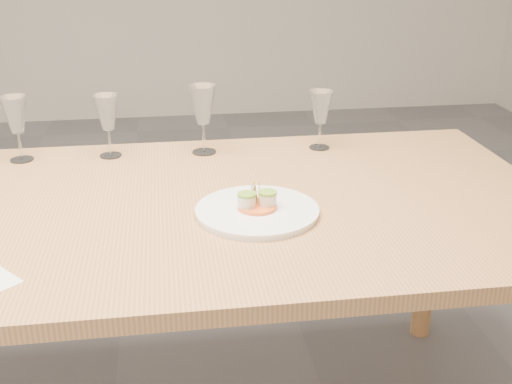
{
  "coord_description": "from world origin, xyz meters",
  "views": [
    {
      "loc": [
        0.21,
        -1.49,
        1.39
      ],
      "look_at": [
        0.42,
        -0.08,
        0.8
      ],
      "focal_mm": 45.0,
      "sensor_mm": 36.0,
      "label": 1
    }
  ],
  "objects": [
    {
      "name": "wine_glass_4",
      "position": [
        0.68,
        0.37,
        0.88
      ],
      "size": [
        0.07,
        0.07,
        0.18
      ],
      "color": "white",
      "rests_on": "dining_table"
    },
    {
      "name": "wine_glass_3",
      "position": [
        0.32,
        0.38,
        0.9
      ],
      "size": [
        0.08,
        0.08,
        0.21
      ],
      "color": "white",
      "rests_on": "dining_table"
    },
    {
      "name": "dinner_plate",
      "position": [
        0.42,
        -0.1,
        0.76
      ],
      "size": [
        0.3,
        0.3,
        0.08
      ],
      "rotation": [
        0.0,
        0.0,
        -0.37
      ],
      "color": "white",
      "rests_on": "dining_table"
    },
    {
      "name": "wine_glass_2",
      "position": [
        0.04,
        0.39,
        0.88
      ],
      "size": [
        0.08,
        0.08,
        0.19
      ],
      "color": "white",
      "rests_on": "dining_table"
    },
    {
      "name": "wine_glass_1",
      "position": [
        -0.22,
        0.39,
        0.89
      ],
      "size": [
        0.08,
        0.08,
        0.19
      ],
      "color": "white",
      "rests_on": "dining_table"
    },
    {
      "name": "dining_table",
      "position": [
        0.0,
        0.0,
        0.68
      ],
      "size": [
        2.4,
        1.0,
        0.75
      ],
      "color": "tan",
      "rests_on": "ground"
    }
  ]
}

